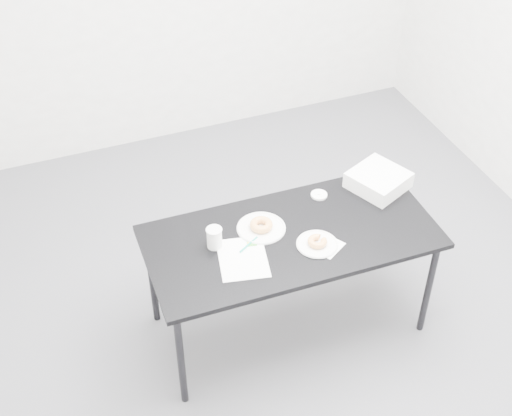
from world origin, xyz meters
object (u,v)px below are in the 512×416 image
object	(u,v)px
table	(291,242)
bakery_box	(378,180)
donut_near	(317,241)
plate_far	(261,228)
donut_far	(261,225)
pen	(249,244)
scorecard	(243,258)
coffee_cup	(214,238)
plate_near	(317,244)

from	to	relation	value
table	bakery_box	size ratio (longest dim) A/B	5.45
donut_near	bakery_box	distance (m)	0.61
plate_far	donut_far	distance (m)	0.02
table	pen	size ratio (longest dim) A/B	10.86
table	donut_far	size ratio (longest dim) A/B	12.70
donut_far	bakery_box	world-z (taller)	bakery_box
donut_near	scorecard	bearing A→B (deg)	173.41
table	pen	xyz separation A→B (m)	(-0.24, 0.00, 0.06)
donut_near	coffee_cup	xyz separation A→B (m)	(-0.49, 0.18, 0.03)
donut_far	coffee_cup	size ratio (longest dim) A/B	1.04
plate_far	scorecard	bearing A→B (deg)	-133.74
scorecard	bakery_box	world-z (taller)	bakery_box
plate_far	table	bearing A→B (deg)	-38.42
bakery_box	pen	bearing A→B (deg)	168.94
donut_near	plate_far	size ratio (longest dim) A/B	0.39
plate_far	coffee_cup	world-z (taller)	coffee_cup
pen	coffee_cup	bearing A→B (deg)	129.31
scorecard	coffee_cup	bearing A→B (deg)	138.70
scorecard	pen	xyz separation A→B (m)	(0.06, 0.08, 0.01)
donut_far	bakery_box	size ratio (longest dim) A/B	0.43
scorecard	pen	size ratio (longest dim) A/B	2.15
donut_far	plate_far	bearing A→B (deg)	90.00
plate_near	donut_far	size ratio (longest dim) A/B	1.77
donut_near	donut_far	size ratio (longest dim) A/B	0.83
donut_near	plate_far	world-z (taller)	donut_near
pen	bakery_box	distance (m)	0.88
scorecard	coffee_cup	world-z (taller)	coffee_cup
plate_near	donut_near	world-z (taller)	donut_near
bakery_box	coffee_cup	bearing A→B (deg)	163.73
plate_far	bakery_box	distance (m)	0.75
donut_far	coffee_cup	bearing A→B (deg)	-171.76
scorecard	bakery_box	size ratio (longest dim) A/B	1.08
table	scorecard	world-z (taller)	scorecard
plate_near	bakery_box	bearing A→B (deg)	31.06
table	plate_near	distance (m)	0.16
plate_near	donut_far	world-z (taller)	donut_far
pen	bakery_box	world-z (taller)	bakery_box
coffee_cup	scorecard	bearing A→B (deg)	-53.26
scorecard	donut_far	distance (m)	0.25
plate_near	plate_far	bearing A→B (deg)	134.94
donut_near	bakery_box	world-z (taller)	bakery_box
scorecard	donut_far	world-z (taller)	donut_far
scorecard	plate_far	bearing A→B (deg)	58.22
table	donut_far	world-z (taller)	donut_far
scorecard	plate_far	distance (m)	0.24
table	bakery_box	bearing A→B (deg)	18.65
donut_near	coffee_cup	world-z (taller)	coffee_cup
plate_near	donut_near	bearing A→B (deg)	0.00
pen	coffee_cup	world-z (taller)	coffee_cup
bakery_box	donut_far	bearing A→B (deg)	163.44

